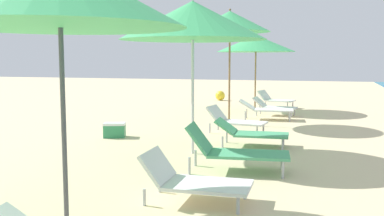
{
  "coord_description": "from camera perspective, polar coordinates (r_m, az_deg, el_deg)",
  "views": [
    {
      "loc": [
        2.22,
        3.74,
        1.67
      ],
      "look_at": [
        0.17,
        10.21,
        0.92
      ],
      "focal_mm": 41.08,
      "sensor_mm": 36.0,
      "label": 1
    }
  ],
  "objects": [
    {
      "name": "lounger_third_shoreside",
      "position": [
        5.21,
        0.1,
        -9.29
      ],
      "size": [
        1.28,
        0.69,
        0.59
      ],
      "rotation": [
        0.0,
        0.0,
        0.05
      ],
      "color": "white",
      "rests_on": "ground"
    },
    {
      "name": "umbrella_fourth",
      "position": [
        7.76,
        0.09,
        11.3
      ],
      "size": [
        2.57,
        2.57,
        2.75
      ],
      "color": "silver",
      "rests_on": "ground"
    },
    {
      "name": "lounger_fourth_shoreside",
      "position": [
        8.59,
        7.64,
        -3.16
      ],
      "size": [
        1.44,
        0.71,
        0.52
      ],
      "rotation": [
        0.0,
        0.0,
        0.07
      ],
      "color": "#4CA572",
      "rests_on": "ground"
    },
    {
      "name": "lounger_fourth_inland",
      "position": [
        6.6,
        5.46,
        -5.44
      ],
      "size": [
        1.57,
        0.81,
        0.71
      ],
      "rotation": [
        0.0,
        0.0,
        0.13
      ],
      "color": "#4CA572",
      "rests_on": "ground"
    },
    {
      "name": "umbrella_fifth",
      "position": [
        11.41,
        4.95,
        11.11
      ],
      "size": [
        2.06,
        2.06,
        2.97
      ],
      "color": "olive",
      "rests_on": "ground"
    },
    {
      "name": "lounger_fifth_shoreside",
      "position": [
        12.45,
        9.52,
        -0.07
      ],
      "size": [
        1.56,
        0.83,
        0.56
      ],
      "rotation": [
        0.0,
        0.0,
        0.12
      ],
      "color": "white",
      "rests_on": "ground"
    },
    {
      "name": "lounger_fifth_inland",
      "position": [
        10.11,
        5.61,
        -1.58
      ],
      "size": [
        1.37,
        0.78,
        0.61
      ],
      "rotation": [
        0.0,
        0.0,
        -0.11
      ],
      "color": "white",
      "rests_on": "ground"
    },
    {
      "name": "umbrella_farthest",
      "position": [
        14.5,
        8.3,
        8.27
      ],
      "size": [
        2.55,
        2.55,
        2.52
      ],
      "color": "olive",
      "rests_on": "ground"
    },
    {
      "name": "lounger_farthest_shoreside",
      "position": [
        15.61,
        10.75,
        1.14
      ],
      "size": [
        1.32,
        0.93,
        0.61
      ],
      "rotation": [
        0.0,
        0.0,
        -0.22
      ],
      "color": "white",
      "rests_on": "ground"
    },
    {
      "name": "lounger_farthest_inland",
      "position": [
        13.43,
        10.61,
        0.24
      ],
      "size": [
        1.33,
        0.68,
        0.55
      ],
      "rotation": [
        0.0,
        0.0,
        -0.09
      ],
      "color": "white",
      "rests_on": "ground"
    },
    {
      "name": "cooler_box",
      "position": [
        9.67,
        -10.01,
        -2.82
      ],
      "size": [
        0.55,
        0.47,
        0.32
      ],
      "color": "#338C59",
      "rests_on": "ground"
    },
    {
      "name": "beach_ball",
      "position": [
        18.24,
        3.68,
        1.61
      ],
      "size": [
        0.4,
        0.4,
        0.4
      ],
      "primitive_type": "sphere",
      "color": "yellow",
      "rests_on": "ground"
    }
  ]
}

